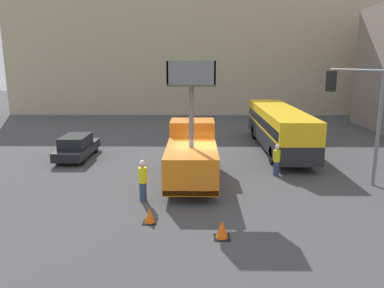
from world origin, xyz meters
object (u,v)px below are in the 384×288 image
city_bus (278,125)px  traffic_light_pole (363,106)px  utility_truck (192,153)px  road_worker_near_truck (143,181)px  traffic_cone_near_truck (222,230)px  parked_car_curbside (77,147)px  traffic_cone_mid_road (150,216)px  road_worker_directing (277,160)px

city_bus → traffic_light_pole: 8.80m
utility_truck → road_worker_near_truck: (-2.15, -2.97, -0.55)m
traffic_cone_near_truck → city_bus: bearing=70.6°
traffic_light_pole → road_worker_near_truck: traffic_light_pole is taller
city_bus → parked_car_curbside: size_ratio=2.61×
parked_car_curbside → utility_truck: bearing=-30.9°
parked_car_curbside → traffic_cone_mid_road: bearing=-58.8°
road_worker_near_truck → traffic_cone_mid_road: 2.49m
traffic_cone_mid_road → parked_car_curbside: (-5.91, 9.77, 0.48)m
city_bus → traffic_light_pole: bearing=-159.3°
utility_truck → road_worker_directing: 4.76m
traffic_cone_near_truck → traffic_cone_mid_road: size_ratio=1.09×
traffic_cone_near_truck → parked_car_curbside: (-8.65, 11.03, 0.45)m
road_worker_directing → utility_truck: bearing=-63.8°
city_bus → road_worker_directing: (-1.35, -6.13, -0.88)m
road_worker_near_truck → parked_car_curbside: (-5.33, 7.45, -0.19)m
traffic_light_pole → traffic_cone_near_truck: traffic_light_pole is taller
city_bus → road_worker_directing: 6.34m
road_worker_directing → parked_car_curbside: 12.61m
traffic_cone_mid_road → traffic_light_pole: bearing=23.1°
traffic_cone_near_truck → parked_car_curbside: size_ratio=0.14×
road_worker_directing → parked_car_curbside: bearing=-91.4°
traffic_light_pole → road_worker_near_truck: size_ratio=3.19×
utility_truck → road_worker_near_truck: 3.71m
utility_truck → traffic_cone_mid_road: 5.66m
road_worker_directing → traffic_cone_mid_road: bearing=-29.9°
parked_car_curbside → city_bus: bearing=10.8°
road_worker_near_truck → traffic_cone_near_truck: (3.32, -3.58, -0.65)m
traffic_light_pole → traffic_cone_mid_road: size_ratio=9.92×
city_bus → traffic_cone_near_truck: 14.49m
traffic_light_pole → parked_car_curbside: 16.91m
utility_truck → city_bus: utility_truck is taller
traffic_cone_near_truck → traffic_cone_mid_road: 3.01m
city_bus → road_worker_near_truck: bearing=147.0°
city_bus → traffic_cone_mid_road: bearing=154.6°
road_worker_directing → parked_car_curbside: (-12.10, 3.56, -0.10)m
utility_truck → traffic_cone_near_truck: bearing=-79.9°
traffic_light_pole → traffic_cone_mid_road: (-9.68, -4.13, -3.82)m
road_worker_near_truck → road_worker_directing: (6.78, 3.89, -0.09)m
road_worker_near_truck → parked_car_curbside: bearing=-170.7°
utility_truck → traffic_cone_near_truck: 6.76m
utility_truck → road_worker_directing: size_ratio=3.86×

